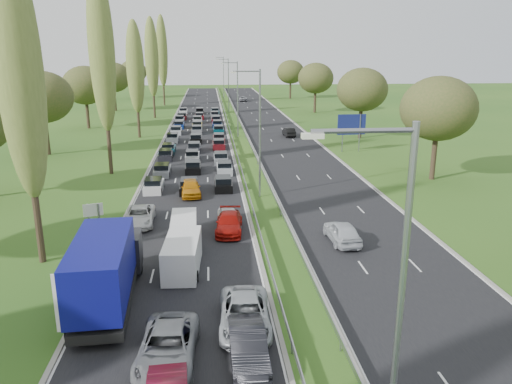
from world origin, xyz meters
name	(u,v)px	position (x,y,z in m)	size (l,w,h in m)	color
ground	(237,135)	(4.50, 80.00, 0.00)	(260.00, 260.00, 0.00)	#275119
near_carriageway	(197,133)	(-2.25, 82.50, 0.00)	(10.50, 215.00, 0.04)	black
far_carriageway	(275,132)	(11.25, 82.50, 0.00)	(10.50, 215.00, 0.04)	black
central_reservation	(236,129)	(4.50, 82.50, 0.55)	(2.36, 215.00, 0.32)	gray
lamp_columns	(238,100)	(4.50, 78.00, 6.00)	(0.18, 140.18, 12.00)	gray
poplar_row	(124,60)	(-11.50, 68.17, 12.39)	(2.80, 127.80, 22.44)	#2D2116
woodland_left	(34,100)	(-22.00, 62.63, 7.68)	(8.00, 166.00, 11.10)	#2D2116
woodland_right	(380,94)	(24.00, 66.67, 7.68)	(8.00, 153.00, 11.10)	#2D2116
traffic_queue_fill	(196,135)	(-2.27, 77.76, 0.44)	(9.09, 69.04, 0.80)	silver
near_car_2	(139,216)	(-6.00, 35.93, 0.72)	(2.31, 5.01, 1.39)	silver
near_car_6	(168,347)	(-2.33, 16.88, 0.79)	(2.55, 5.52, 1.53)	slate
near_car_7	(183,251)	(-2.12, 27.97, 0.80)	(2.19, 5.38, 1.56)	#054B4E
near_car_8	(191,188)	(-2.15, 43.99, 0.80)	(1.85, 4.59, 1.56)	#C97A0D
near_car_9	(248,346)	(1.26, 16.59, 0.79)	(1.62, 4.65, 1.53)	black
near_car_10	(245,314)	(1.34, 19.47, 0.78)	(2.53, 5.48, 1.52)	#A3A8AD
near_car_11	(229,223)	(1.14, 33.50, 0.73)	(1.99, 4.90, 1.42)	#960F09
near_car_12	(229,217)	(1.17, 34.98, 0.72)	(1.65, 4.10, 1.40)	white
far_car_0	(342,232)	(9.30, 30.55, 0.82)	(1.88, 4.67, 1.59)	#B8BCC2
far_car_1	(289,132)	(12.87, 77.64, 0.74)	(1.52, 4.36, 1.44)	black
far_car_2	(243,99)	(9.51, 138.50, 0.70)	(2.26, 4.90, 1.36)	gray
blue_lorry	(106,269)	(-5.98, 22.52, 2.14)	(2.73, 9.83, 4.15)	black
white_van_front	(183,253)	(-2.11, 26.88, 1.10)	(2.08, 5.31, 2.14)	silver
white_van_rear	(184,228)	(-2.23, 32.03, 0.96)	(1.83, 4.66, 1.87)	silver
info_sign	(93,213)	(-9.40, 35.09, 1.37)	(1.45, 0.57, 2.10)	gray
direction_sign	(352,126)	(19.40, 64.09, 3.57)	(4.00, 0.30, 5.20)	gray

